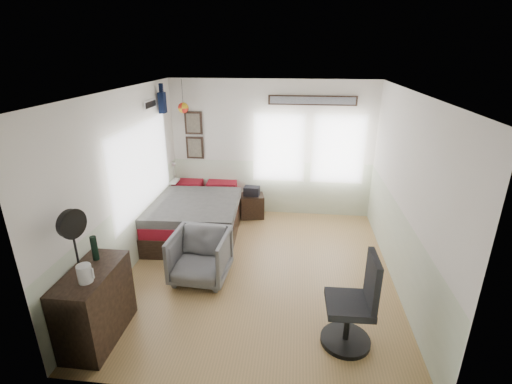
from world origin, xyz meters
TOP-DOWN VIEW (x-y plane):
  - ground_plane at (0.00, 0.00)m, footprint 4.00×4.50m
  - room_shell at (-0.08, 0.19)m, footprint 4.02×4.52m
  - wall_decor at (-1.10, 1.96)m, footprint 3.55×1.32m
  - bed at (-1.30, 1.20)m, footprint 1.65×2.23m
  - dresser at (-1.74, -1.61)m, footprint 0.48×1.00m
  - armchair at (-0.84, -0.30)m, footprint 0.85×0.87m
  - nightstand at (-0.36, 1.96)m, footprint 0.54×0.47m
  - task_chair at (1.22, -1.38)m, footprint 0.58×0.58m
  - kettle at (-1.67, -1.79)m, footprint 0.18×0.15m
  - bottle at (-1.79, -1.35)m, footprint 0.07×0.07m
  - stand_fan at (-1.78, -1.69)m, footprint 0.18×0.31m
  - black_bag at (-0.36, 1.96)m, footprint 0.32×0.22m

SIDE VIEW (x-z plane):
  - ground_plane at x=0.00m, z-range -0.01..0.00m
  - nightstand at x=-0.36m, z-range 0.00..0.47m
  - bed at x=-1.30m, z-range -0.01..0.68m
  - armchair at x=-0.84m, z-range 0.00..0.75m
  - dresser at x=-1.74m, z-range 0.00..0.90m
  - task_chair at x=1.22m, z-range -0.11..1.05m
  - black_bag at x=-0.36m, z-range 0.47..0.65m
  - kettle at x=-1.67m, z-range 0.90..1.10m
  - bottle at x=-1.79m, z-range 0.90..1.20m
  - stand_fan at x=-1.78m, z-range 1.12..1.91m
  - room_shell at x=-0.08m, z-range 0.26..2.97m
  - wall_decor at x=-1.10m, z-range 1.38..2.82m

